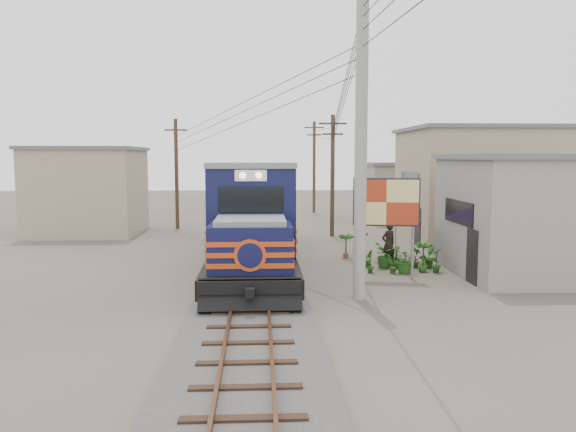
{
  "coord_description": "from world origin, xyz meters",
  "views": [
    {
      "loc": [
        0.29,
        -18.2,
        4.59
      ],
      "look_at": [
        1.44,
        4.48,
        2.2
      ],
      "focal_mm": 35.0,
      "sensor_mm": 36.0,
      "label": 1
    }
  ],
  "objects": [
    {
      "name": "ground",
      "position": [
        0.0,
        0.0,
        0.0
      ],
      "size": [
        120.0,
        120.0,
        0.0
      ],
      "primitive_type": "plane",
      "color": "#473F35",
      "rests_on": "ground"
    },
    {
      "name": "shophouse_left",
      "position": [
        -10.0,
        16.0,
        2.61
      ],
      "size": [
        6.3,
        6.3,
        5.2
      ],
      "color": "tan",
      "rests_on": "ground"
    },
    {
      "name": "shophouse_back",
      "position": [
        11.0,
        22.0,
        2.11
      ],
      "size": [
        6.3,
        6.3,
        4.2
      ],
      "color": "gray",
      "rests_on": "ground"
    },
    {
      "name": "power_lines",
      "position": [
        -0.14,
        8.49,
        7.56
      ],
      "size": [
        9.65,
        19.0,
        3.3
      ],
      "color": "black",
      "rests_on": "ground"
    },
    {
      "name": "plant_nursery",
      "position": [
        6.0,
        4.03,
        0.49
      ],
      "size": [
        3.21,
        2.32,
        1.06
      ],
      "color": "#265B1A",
      "rests_on": "ground"
    },
    {
      "name": "shophouse_front",
      "position": [
        11.5,
        3.0,
        2.36
      ],
      "size": [
        7.35,
        6.3,
        4.7
      ],
      "color": "gray",
      "rests_on": "ground"
    },
    {
      "name": "billboard",
      "position": [
        5.01,
        2.42,
        2.82
      ],
      "size": [
        2.45,
        0.57,
        3.82
      ],
      "rotation": [
        0.0,
        0.0,
        -0.18
      ],
      "color": "#99999E",
      "rests_on": "ground"
    },
    {
      "name": "locomotive",
      "position": [
        0.0,
        6.0,
        1.84
      ],
      "size": [
        3.16,
        17.2,
        4.26
      ],
      "color": "black",
      "rests_on": "ground"
    },
    {
      "name": "market_umbrella",
      "position": [
        6.29,
        6.04,
        2.13
      ],
      "size": [
        2.6,
        2.6,
        2.42
      ],
      "rotation": [
        0.0,
        0.0,
        -0.2
      ],
      "color": "black",
      "rests_on": "ground"
    },
    {
      "name": "wooden_pole_far",
      "position": [
        4.8,
        28.0,
        3.93
      ],
      "size": [
        1.6,
        0.24,
        7.5
      ],
      "color": "#4C3826",
      "rests_on": "ground"
    },
    {
      "name": "wooden_pole_mid",
      "position": [
        4.5,
        14.0,
        3.68
      ],
      "size": [
        1.6,
        0.24,
        7.0
      ],
      "color": "#4C3826",
      "rests_on": "ground"
    },
    {
      "name": "shophouse_mid",
      "position": [
        12.5,
        12.0,
        3.11
      ],
      "size": [
        8.4,
        7.35,
        6.2
      ],
      "color": "tan",
      "rests_on": "ground"
    },
    {
      "name": "utility_pole_main",
      "position": [
        3.5,
        -0.5,
        5.0
      ],
      "size": [
        0.4,
        0.4,
        10.0
      ],
      "color": "#9E9B93",
      "rests_on": "ground"
    },
    {
      "name": "vendor",
      "position": [
        5.74,
        5.03,
        0.94
      ],
      "size": [
        0.81,
        0.72,
        1.88
      ],
      "primitive_type": "imported",
      "rotation": [
        0.0,
        0.0,
        3.63
      ],
      "color": "black",
      "rests_on": "ground"
    },
    {
      "name": "track",
      "position": [
        0.0,
        10.0,
        0.26
      ],
      "size": [
        1.15,
        70.0,
        0.12
      ],
      "color": "#51331E",
      "rests_on": "ground"
    },
    {
      "name": "ballast",
      "position": [
        0.0,
        10.0,
        0.08
      ],
      "size": [
        3.6,
        70.0,
        0.16
      ],
      "primitive_type": "cube",
      "color": "#595651",
      "rests_on": "ground"
    },
    {
      "name": "wooden_pole_left",
      "position": [
        -5.0,
        18.0,
        3.68
      ],
      "size": [
        1.6,
        0.24,
        7.0
      ],
      "color": "#4C3826",
      "rests_on": "ground"
    }
  ]
}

